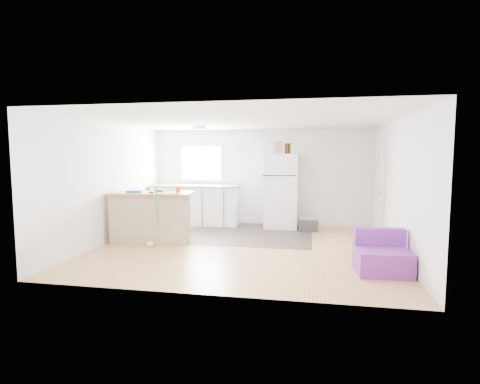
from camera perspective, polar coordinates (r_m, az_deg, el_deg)
name	(u,v)px	position (r m, az deg, el deg)	size (l,w,h in m)	color
room	(243,185)	(7.04, 0.48, 1.10)	(5.51, 5.01, 2.41)	#AA7D47
vinyl_zone	(221,232)	(8.57, -2.86, -6.17)	(4.05, 2.50, 0.00)	#302824
window	(201,163)	(9.80, -5.93, 4.41)	(1.18, 0.06, 0.98)	white
interior_door	(380,189)	(8.62, 20.51, 0.36)	(0.11, 0.92, 2.10)	white
ceiling_fixture	(200,128)	(8.49, -6.18, 9.69)	(0.30, 0.30, 0.07)	white
kitchen_cabinets	(195,204)	(9.58, -6.80, -1.87)	(2.27, 0.80, 1.29)	white
peninsula	(151,217)	(7.74, -13.47, -3.75)	(1.71, 0.79, 1.02)	tan
refrigerator	(281,191)	(9.09, 6.20, 0.16)	(0.83, 0.79, 1.79)	white
cooler	(308,224)	(8.83, 10.33, -4.78)	(0.48, 0.37, 0.34)	#2F3032
purple_seat	(382,257)	(6.11, 20.77, -9.23)	(0.80, 0.76, 0.63)	#6F2E96
cleaner_jug	(167,237)	(7.63, -11.08, -6.78)	(0.16, 0.13, 0.30)	white
mop	(152,235)	(7.39, -13.22, -6.42)	(0.23, 0.33, 1.19)	green
red_cup	(178,190)	(7.46, -9.46, 0.35)	(0.08, 0.08, 0.12)	red
blue_tray	(135,191)	(7.74, -15.76, 0.09)	(0.30, 0.22, 0.04)	#1330BA
tool_a	(159,191)	(7.74, -12.21, 0.15)	(0.14, 0.05, 0.03)	black
tool_b	(151,192)	(7.55, -13.36, -0.02)	(0.10, 0.04, 0.03)	black
cardboard_box	(277,148)	(8.97, 5.73, 6.76)	(0.20, 0.10, 0.30)	tan
bottle_left	(286,149)	(8.93, 7.05, 6.59)	(0.07, 0.07, 0.25)	#351D09
bottle_right	(289,149)	(9.01, 7.51, 6.57)	(0.07, 0.07, 0.25)	#351D09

